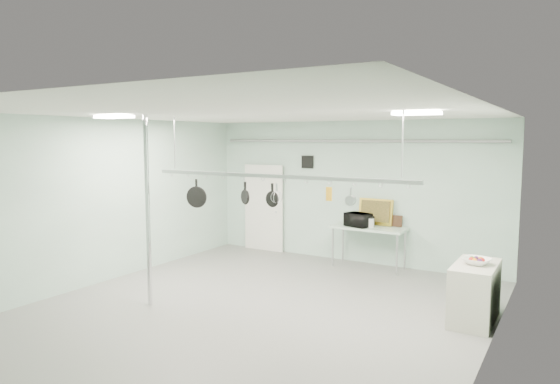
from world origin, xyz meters
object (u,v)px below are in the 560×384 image
Objects in this scene: prep_table at (369,230)px; pot_rack at (273,174)px; side_cabinet at (475,293)px; fruit_bowl at (477,261)px; coffee_canister at (370,223)px; skillet_left at (196,193)px; microwave at (358,220)px; chrome_pole at (148,211)px; skillet_mid at (245,192)px; skillet_right at (272,194)px.

pot_rack is at bearing -96.91° from prep_table.
side_cabinet is 0.50m from fruit_bowl.
pot_rack is 3.48m from coffee_canister.
skillet_left reaches higher than prep_table.
fruit_bowl is at bearing 19.99° from pot_rack.
skillet_left is at bearing -122.51° from coffee_canister.
fruit_bowl is 4.78m from skillet_left.
chrome_pole is at bearing 80.29° from microwave.
chrome_pole is at bearing -118.10° from skillet_mid.
microwave reaches higher than coffee_canister.
microwave is 1.50× the size of skillet_mid.
chrome_pole reaches higher than prep_table.
microwave is at bearing 104.92° from skillet_mid.
side_cabinet is at bearing -3.13° from skillet_left.
pot_rack reaches higher than microwave.
chrome_pole reaches higher than coffee_canister.
skillet_left reaches higher than coffee_canister.
skillet_mid is (-1.01, -3.23, 0.90)m from coffee_canister.
pot_rack is at bearing 25.35° from chrome_pole.
coffee_canister reaches higher than prep_table.
prep_table is at bearing 41.99° from skillet_left.
microwave is at bearing -153.43° from prep_table.
pot_rack is at bearing 103.88° from microwave.
skillet_right reaches higher than fruit_bowl.
chrome_pole is 2.19m from pot_rack.
pot_rack is (-2.95, -1.10, 1.78)m from side_cabinet.
microwave reaches higher than prep_table.
skillet_mid is at bearing -16.70° from skillet_left.
prep_table is 0.32m from microwave.
coffee_canister is (-2.50, 2.13, 0.56)m from side_cabinet.
coffee_canister is 3.92m from skillet_left.
microwave is 2.62× the size of coffee_canister.
chrome_pole is at bearing -118.71° from prep_table.
pot_rack is 3.41m from microwave.
skillet_mid is 0.53m from skillet_right.
skillet_left is at bearing -172.98° from skillet_right.
skillet_right is (-0.47, -3.23, 0.90)m from coffee_canister.
skillet_right is at bearing 28.12° from skillet_mid.
coffee_canister is 0.57× the size of skillet_mid.
prep_table is 7.84× the size of coffee_canister.
skillet_right is at bearing -159.69° from side_cabinet.
pot_rack is 13.29× the size of skillet_right.
chrome_pole is at bearing -154.65° from pot_rack.
chrome_pole is 1.65m from skillet_mid.
microwave is (2.09, 4.10, -0.55)m from chrome_pole.
skillet_left and skillet_mid have the same top height.
prep_table is 0.19m from coffee_canister.
skillet_mid reaches higher than prep_table.
skillet_mid is at bearing 180.00° from pot_rack.
skillet_mid reaches higher than side_cabinet.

